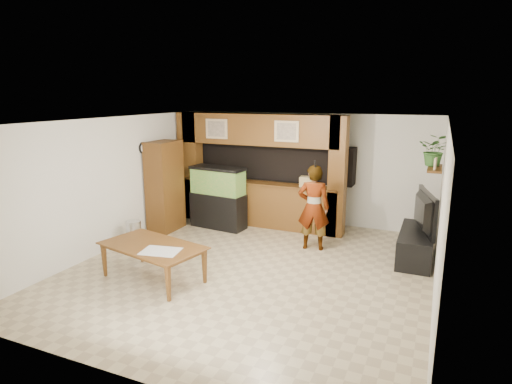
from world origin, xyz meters
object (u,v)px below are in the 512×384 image
at_px(aquarium, 218,198).
at_px(television, 419,211).
at_px(pantry_cabinet, 165,186).
at_px(dining_table, 152,263).
at_px(person, 313,207).

height_order(aquarium, television, aquarium).
distance_m(pantry_cabinet, dining_table, 2.86).
distance_m(aquarium, dining_table, 3.06).
height_order(pantry_cabinet, person, pantry_cabinet).
bearing_deg(person, pantry_cabinet, -8.69).
height_order(pantry_cabinet, dining_table, pantry_cabinet).
bearing_deg(pantry_cabinet, television, 3.85).
bearing_deg(pantry_cabinet, aquarium, 30.89).
xyz_separation_m(aquarium, television, (4.33, -0.25, 0.22)).
relative_size(pantry_cabinet, television, 1.53).
bearing_deg(person, television, 177.04).
xyz_separation_m(television, person, (-1.93, -0.25, -0.07)).
relative_size(pantry_cabinet, person, 1.18).
bearing_deg(dining_table, aquarium, 109.36).
relative_size(aquarium, dining_table, 0.82).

